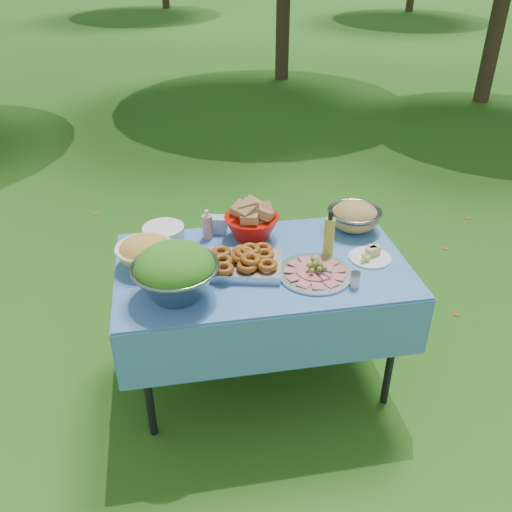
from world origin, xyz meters
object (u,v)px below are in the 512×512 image
(charcuterie_platter, at_px, (315,267))
(picnic_table, at_px, (262,322))
(salad_bowl, at_px, (175,272))
(bread_bowl, at_px, (252,221))
(plate_stack, at_px, (164,234))
(pasta_bowl_steel, at_px, (354,216))
(oil_bottle, at_px, (329,233))

(charcuterie_platter, bearing_deg, picnic_table, 147.97)
(salad_bowl, distance_m, bread_bowl, 0.64)
(bread_bowl, relative_size, charcuterie_platter, 0.81)
(plate_stack, bearing_deg, charcuterie_platter, -32.51)
(salad_bowl, relative_size, pasta_bowl_steel, 1.34)
(salad_bowl, xyz_separation_m, bread_bowl, (0.43, 0.47, -0.03))
(oil_bottle, bearing_deg, pasta_bowl_steel, 47.99)
(bread_bowl, xyz_separation_m, charcuterie_platter, (0.24, -0.42, -0.06))
(salad_bowl, height_order, pasta_bowl_steel, salad_bowl)
(salad_bowl, xyz_separation_m, oil_bottle, (0.79, 0.23, -0.00))
(plate_stack, relative_size, charcuterie_platter, 0.60)
(picnic_table, xyz_separation_m, charcuterie_platter, (0.23, -0.15, 0.42))
(plate_stack, xyz_separation_m, bread_bowl, (0.47, -0.04, 0.05))
(picnic_table, distance_m, pasta_bowl_steel, 0.78)
(salad_bowl, height_order, charcuterie_platter, salad_bowl)
(salad_bowl, bearing_deg, oil_bottle, 16.19)
(picnic_table, xyz_separation_m, bread_bowl, (-0.01, 0.27, 0.48))
(pasta_bowl_steel, relative_size, charcuterie_platter, 0.80)
(plate_stack, bearing_deg, salad_bowl, -85.20)
(bread_bowl, bearing_deg, oil_bottle, -34.31)
(picnic_table, height_order, bread_bowl, bread_bowl)
(pasta_bowl_steel, bearing_deg, plate_stack, 178.00)
(picnic_table, bearing_deg, bread_bowl, 91.63)
(salad_bowl, distance_m, pasta_bowl_steel, 1.12)
(picnic_table, relative_size, salad_bowl, 3.68)
(picnic_table, bearing_deg, salad_bowl, -155.17)
(plate_stack, distance_m, oil_bottle, 0.88)
(picnic_table, relative_size, bread_bowl, 4.90)
(plate_stack, distance_m, bread_bowl, 0.48)
(pasta_bowl_steel, distance_m, charcuterie_platter, 0.54)
(plate_stack, xyz_separation_m, pasta_bowl_steel, (1.05, -0.04, 0.03))
(plate_stack, xyz_separation_m, charcuterie_platter, (0.71, -0.46, -0.00))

